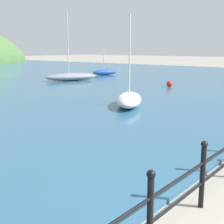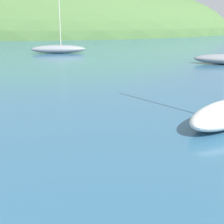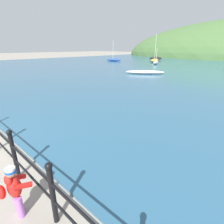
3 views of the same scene
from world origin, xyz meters
name	(u,v)px [view 2 (image 2 of 3)]	position (x,y,z in m)	size (l,w,h in m)	color
water	(24,50)	(0.00, 32.00, 0.05)	(80.00, 60.00, 0.10)	#2D5B7A
far_hillside	(38,35)	(0.00, 65.86, 0.00)	(79.13, 43.52, 21.30)	#476B38
boat_green_fishing	(58,49)	(3.13, 27.53, 0.46)	(4.57, 1.51, 5.62)	gray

